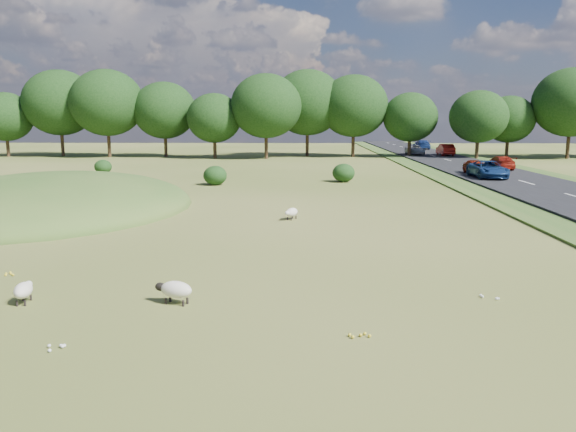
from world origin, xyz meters
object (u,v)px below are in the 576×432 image
Objects in this scene: sheep_0 at (175,290)px; car_6 at (415,150)px; car_2 at (488,169)px; car_4 at (500,163)px; car_1 at (422,144)px; sheep_2 at (24,290)px; car_3 at (445,150)px; car_0 at (475,167)px; sheep_1 at (292,212)px.

sheep_0 is 65.85m from car_6.
car_2 is 8.91m from car_4.
sheep_2 is at bearing 70.55° from car_1.
car_3 is at bearing -92.20° from sheep_0.
car_2 is at bearing 85.13° from car_1.
car_1 is 1.14× the size of car_4.
sheep_2 is (-4.29, -0.03, -0.04)m from sheep_0.
car_0 is at bearing -99.98° from sheep_0.
sheep_0 is 0.26× the size of car_6.
sheep_0 is 40.38m from car_0.
car_1 is 36.52m from car_4.
sheep_1 is (3.00, 13.37, -0.03)m from sheep_0.
sheep_2 is 0.28× the size of car_0.
car_1 is at bearing -27.89° from sheep_2.
car_3 is (27.12, 61.61, 0.63)m from sheep_2.
car_3 is 1.03× the size of car_4.
car_1 reaches higher than car_6.
car_4 is at bearing 64.77° from car_2.
sheep_2 is 48.55m from car_4.
sheep_0 is at bearing -106.80° from car_6.
car_4 is at bearing 172.12° from sheep_1.
sheep_0 is at bearing 73.43° from car_1.
car_0 reaches higher than sheep_1.
car_1 reaches higher than sheep_2.
car_6 is (-3.80, -13.72, -0.10)m from car_1.
car_2 reaches higher than car_0.
sheep_2 is (-7.28, -13.40, -0.01)m from sheep_1.
car_6 is at bearing -20.90° from car_3.
sheep_0 is 46.27m from car_4.
car_3 is at bearing -173.80° from sheep_1.
sheep_1 is at bearing -130.47° from car_2.
car_3 reaches higher than sheep_2.
sheep_0 is 0.26× the size of car_3.
sheep_0 is 37.39m from car_2.
sheep_1 is 0.24× the size of car_4.
sheep_1 is at bearing 72.62° from car_1.
car_3 reaches higher than sheep_1.
sheep_0 is 0.23× the size of car_1.
car_2 is at bearing 64.77° from car_4.
car_1 is 1.01× the size of car_2.
car_2 reaches higher than sheep_1.
car_2 is (0.00, -3.43, 0.07)m from car_0.
car_2 is 1.14× the size of car_4.
sheep_0 is at bearing 60.42° from car_4.
car_2 is 29.66m from car_3.
car_4 is (3.80, 8.06, -0.06)m from car_2.
sheep_2 is 67.32m from car_3.
car_0 is 0.73× the size of car_1.
car_4 is at bearing 50.62° from car_0.
sheep_2 is at bearing 56.04° from car_4.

